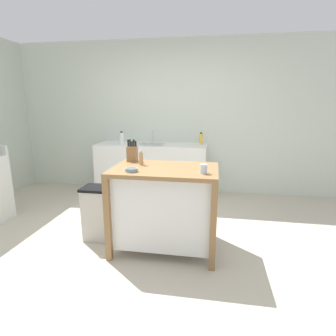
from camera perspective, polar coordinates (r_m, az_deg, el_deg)
name	(u,v)px	position (r m, az deg, el deg)	size (l,w,h in m)	color
ground_plane	(142,248)	(3.13, -5.42, -16.32)	(6.66, 6.66, 0.00)	#BCB29E
wall_back	(172,118)	(4.84, 0.93, 10.49)	(5.66, 0.10, 2.60)	silver
kitchen_island	(165,204)	(2.91, -0.67, -7.62)	(1.09, 0.71, 0.91)	olive
knife_block	(132,153)	(3.11, -7.53, 3.10)	(0.11, 0.09, 0.25)	olive
bowl_stoneware_deep	(132,170)	(2.65, -7.67, -0.34)	(0.12, 0.12, 0.04)	gray
drinking_cup	(204,169)	(2.57, 7.49, -0.20)	(0.07, 0.07, 0.09)	silver
pepper_grinder	(141,158)	(2.92, -5.70, 2.08)	(0.04, 0.04, 0.16)	tan
trash_bin	(100,213)	(3.27, -14.18, -9.14)	(0.36, 0.28, 0.63)	#B7B2A8
sink_counter	(152,169)	(4.68, -3.43, -0.27)	(1.85, 0.60, 0.88)	silver
sink_faucet	(153,137)	(4.71, -3.14, 6.62)	(0.02, 0.02, 0.22)	#B7BCC1
bottle_spray_cleaner	(201,139)	(4.57, 6.95, 6.11)	(0.06, 0.06, 0.20)	yellow
bottle_dish_soap	(122,138)	(4.71, -9.72, 6.27)	(0.07, 0.07, 0.21)	white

